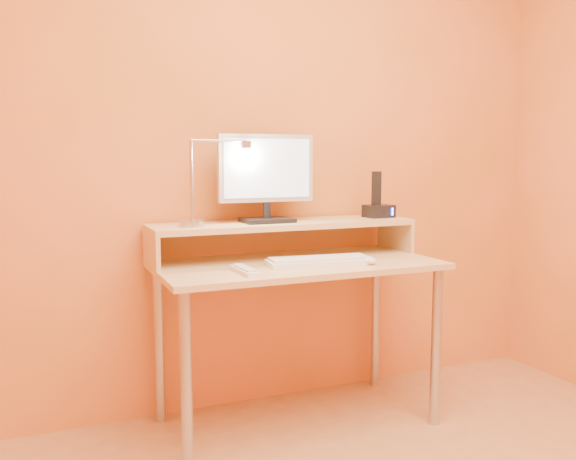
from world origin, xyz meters
name	(u,v)px	position (x,y,z in m)	size (l,w,h in m)	color
wall_back	(269,139)	(0.00, 1.50, 1.25)	(3.00, 0.04, 2.50)	#F57E49
desk_leg_fl	(186,384)	(-0.55, 0.93, 0.35)	(0.04, 0.04, 0.69)	#AEAEB5
desk_leg_fr	(436,347)	(0.55, 0.93, 0.35)	(0.04, 0.04, 0.69)	#AEAEB5
desk_leg_bl	(159,345)	(-0.55, 1.43, 0.35)	(0.04, 0.04, 0.69)	#AEAEB5
desk_leg_br	(375,319)	(0.55, 1.43, 0.35)	(0.04, 0.04, 0.69)	#AEAEB5
desk_lower	(297,265)	(0.00, 1.18, 0.71)	(1.20, 0.60, 0.03)	tan
shelf_riser_left	(151,250)	(-0.59, 1.33, 0.79)	(0.02, 0.30, 0.14)	tan
shelf_riser_right	(395,235)	(0.59, 1.33, 0.79)	(0.02, 0.30, 0.14)	tan
desk_shelf	(284,224)	(0.00, 1.33, 0.87)	(1.20, 0.30, 0.03)	tan
monitor_foot	(267,220)	(-0.08, 1.33, 0.89)	(0.22, 0.16, 0.02)	black
monitor_neck	(267,210)	(-0.08, 1.33, 0.93)	(0.04, 0.04, 0.07)	black
monitor_panel	(266,168)	(-0.08, 1.34, 1.12)	(0.43, 0.04, 0.30)	silver
monitor_back	(264,168)	(-0.08, 1.36, 1.12)	(0.39, 0.01, 0.25)	black
monitor_screen	(267,168)	(-0.08, 1.32, 1.12)	(0.39, 0.00, 0.26)	#AEC0D2
lamp_base	(192,223)	(-0.42, 1.30, 0.89)	(0.10, 0.10, 0.03)	#AEAEB5
lamp_post	(191,181)	(-0.42, 1.30, 1.07)	(0.01, 0.01, 0.33)	#AEAEB5
lamp_arm	(219,141)	(-0.30, 1.30, 1.24)	(0.01, 0.01, 0.24)	#AEAEB5
lamp_head	(246,144)	(-0.18, 1.30, 1.22)	(0.04, 0.04, 0.03)	#AEAEB5
lamp_bulb	(246,148)	(-0.18, 1.30, 1.20)	(0.03, 0.03, 0.00)	#FFEAC6
phone_dock	(379,211)	(0.50, 1.33, 0.91)	(0.13, 0.10, 0.06)	black
phone_handset	(376,188)	(0.48, 1.33, 1.02)	(0.04, 0.03, 0.16)	black
phone_led	(393,212)	(0.54, 1.28, 0.91)	(0.01, 0.00, 0.04)	#344CFD
keyboard	(319,262)	(0.06, 1.08, 0.73)	(0.44, 0.14, 0.02)	white
mouse	(368,260)	(0.25, 1.02, 0.74)	(0.06, 0.10, 0.03)	silver
remote_control	(245,271)	(-0.29, 1.03, 0.73)	(0.05, 0.20, 0.02)	white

